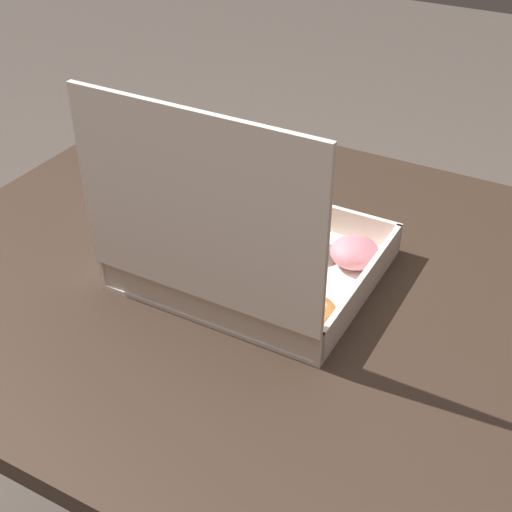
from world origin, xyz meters
name	(u,v)px	position (x,y,z in m)	size (l,w,h in m)	color
dining_table	(262,325)	(0.00, 0.00, 0.61)	(1.03, 0.86, 0.71)	#38281E
donut_box	(247,248)	(0.01, 0.03, 0.76)	(0.34, 0.29, 0.30)	silver
coffee_mug	(140,179)	(0.27, -0.08, 0.75)	(0.07, 0.07, 0.08)	white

